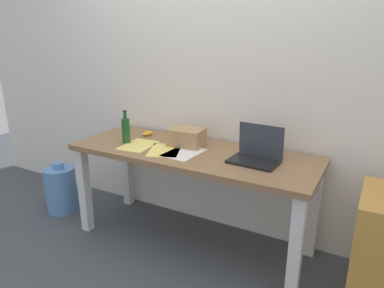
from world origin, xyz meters
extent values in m
plane|color=#42474C|center=(0.00, 0.00, 0.00)|extent=(8.00, 8.00, 0.00)
cube|color=silver|center=(0.00, 0.38, 1.30)|extent=(5.20, 0.08, 2.60)
cube|color=olive|center=(0.00, 0.00, 0.71)|extent=(1.75, 0.64, 0.04)
cube|color=silver|center=(-0.82, -0.26, 0.34)|extent=(0.07, 0.07, 0.69)
cube|color=silver|center=(0.82, -0.26, 0.34)|extent=(0.07, 0.07, 0.69)
cube|color=silver|center=(-0.82, 0.26, 0.34)|extent=(0.07, 0.07, 0.69)
cube|color=silver|center=(0.82, 0.26, 0.34)|extent=(0.07, 0.07, 0.69)
cube|color=black|center=(0.46, -0.02, 0.73)|extent=(0.32, 0.23, 0.02)
cube|color=#333842|center=(0.47, 0.09, 0.85)|extent=(0.31, 0.04, 0.21)
cylinder|color=#1E5123|center=(-0.52, -0.07, 0.82)|extent=(0.06, 0.06, 0.19)
cylinder|color=#1E5123|center=(-0.52, -0.07, 0.94)|extent=(0.03, 0.03, 0.05)
cylinder|color=black|center=(-0.52, -0.07, 0.97)|extent=(0.03, 0.03, 0.01)
ellipsoid|color=gold|center=(-0.50, 0.16, 0.74)|extent=(0.07, 0.11, 0.03)
cube|color=tan|center=(-0.09, 0.09, 0.79)|extent=(0.26, 0.20, 0.13)
cube|color=white|center=(-0.03, -0.07, 0.73)|extent=(0.23, 0.31, 0.00)
cube|color=#F4E06B|center=(-0.40, -0.08, 0.73)|extent=(0.23, 0.31, 0.00)
cube|color=#F4E06B|center=(-0.17, -0.08, 0.73)|extent=(0.31, 0.35, 0.00)
cylinder|color=#598CC6|center=(-1.25, -0.13, 0.20)|extent=(0.27, 0.27, 0.40)
cylinder|color=#598CC6|center=(-1.25, -0.13, 0.42)|extent=(0.09, 0.09, 0.05)
camera|label=1|loc=(1.14, -2.05, 1.53)|focal=32.95mm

